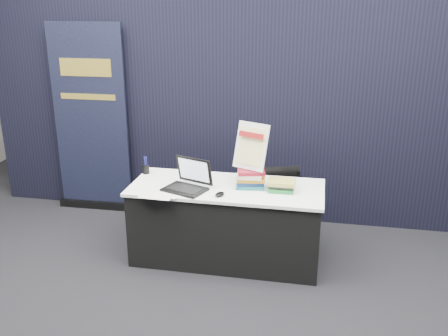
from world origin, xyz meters
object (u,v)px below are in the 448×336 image
(book_stack_tall, at_px, (250,178))
(info_sign, at_px, (251,147))
(display_table, at_px, (227,223))
(pullup_banner, at_px, (92,130))
(stacking_chair, at_px, (279,205))
(book_stack_short, at_px, (282,185))
(laptop, at_px, (186,182))

(book_stack_tall, relative_size, info_sign, 0.62)
(display_table, bearing_deg, pullup_banner, 152.72)
(book_stack_tall, relative_size, stacking_chair, 0.34)
(pullup_banner, bearing_deg, book_stack_tall, -25.13)
(display_table, relative_size, info_sign, 4.08)
(book_stack_tall, distance_m, pullup_banner, 2.17)
(book_stack_tall, xyz_separation_m, stacking_chair, (0.26, 0.31, -0.38))
(stacking_chair, bearing_deg, book_stack_short, -99.31)
(display_table, bearing_deg, info_sign, 14.49)
(display_table, height_order, stacking_chair, stacking_chair)
(pullup_banner, xyz_separation_m, stacking_chair, (2.24, -0.58, -0.51))
(book_stack_tall, relative_size, book_stack_short, 1.12)
(display_table, height_order, book_stack_tall, book_stack_tall)
(laptop, height_order, book_stack_tall, laptop)
(display_table, xyz_separation_m, pullup_banner, (-1.77, 0.91, 0.59))
(laptop, bearing_deg, book_stack_tall, 35.37)
(info_sign, bearing_deg, display_table, -141.43)
(display_table, xyz_separation_m, book_stack_short, (0.51, -0.01, 0.42))
(book_stack_short, distance_m, pullup_banner, 2.46)
(info_sign, distance_m, stacking_chair, 0.78)
(display_table, height_order, pullup_banner, pullup_banner)
(display_table, relative_size, stacking_chair, 2.21)
(stacking_chair, bearing_deg, pullup_banner, 149.61)
(book_stack_short, bearing_deg, info_sign, 168.08)
(info_sign, xyz_separation_m, stacking_chair, (0.26, 0.28, -0.68))
(laptop, xyz_separation_m, pullup_banner, (-1.41, 1.04, 0.15))
(display_table, xyz_separation_m, info_sign, (0.22, 0.06, 0.75))
(info_sign, bearing_deg, book_stack_tall, -65.93)
(info_sign, bearing_deg, stacking_chair, 71.65)
(display_table, height_order, laptop, laptop)
(book_stack_short, relative_size, info_sign, 0.56)
(info_sign, distance_m, pullup_banner, 2.16)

